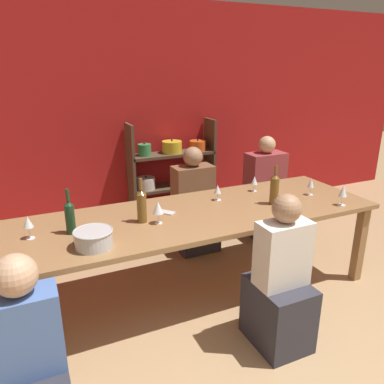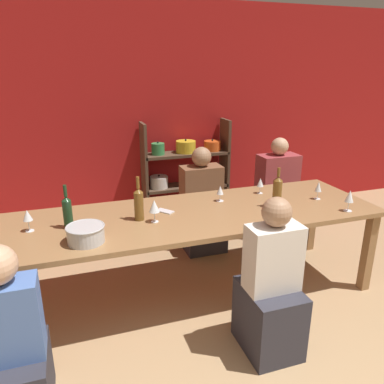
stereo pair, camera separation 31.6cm
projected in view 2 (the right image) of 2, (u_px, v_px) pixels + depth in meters
wall_back_red at (149, 116)px, 4.66m from camera, size 8.80×0.06×2.70m
shelf_unit at (185, 180)px, 4.86m from camera, size 1.12×0.30×1.29m
dining_table at (196, 220)px, 3.15m from camera, size 3.12×0.99×0.78m
mixing_bowl at (86, 233)px, 2.59m from camera, size 0.27×0.27×0.12m
wine_bottle_green at (67, 211)px, 2.79m from camera, size 0.07×0.07×0.34m
wine_bottle_dark at (139, 203)px, 2.94m from camera, size 0.08×0.08×0.36m
wine_bottle_amber at (277, 191)px, 3.21m from camera, size 0.08×0.08×0.35m
wine_glass_white_a at (154, 207)px, 2.90m from camera, size 0.08×0.08×0.18m
wine_glass_empty_a at (220, 191)px, 3.36m from camera, size 0.07×0.07×0.15m
wine_glass_red_a at (350, 197)px, 3.12m from camera, size 0.07×0.07×0.18m
wine_glass_red_b at (260, 183)px, 3.57m from camera, size 0.06×0.06×0.15m
wine_glass_red_c at (318, 187)px, 3.41m from camera, size 0.06×0.06×0.17m
wine_glass_empty_b at (27, 216)px, 2.74m from camera, size 0.07×0.07×0.17m
cell_phone at (165, 211)px, 3.14m from camera, size 0.15×0.16×0.01m
person_near_a at (270, 296)px, 2.59m from camera, size 0.36×0.45×1.15m
person_far_a at (276, 202)px, 4.41m from camera, size 0.46×0.57×1.18m
person_near_b at (13, 355)px, 2.09m from camera, size 0.36×0.45×1.09m
person_far_b at (201, 212)px, 4.14m from camera, size 0.44×0.55×1.14m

